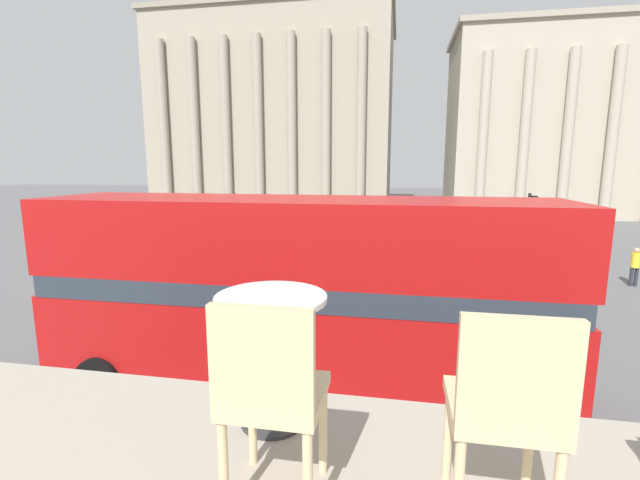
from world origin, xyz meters
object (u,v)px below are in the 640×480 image
cafe_dining_table (272,330)px  cafe_chair_1 (506,407)px  pedestrian_black (331,294)px  pedestrian_yellow (635,264)px  pedestrian_grey (218,237)px  cafe_chair_0 (271,392)px  traffic_light_mid (529,226)px  pedestrian_olive (549,235)px  car_navy (305,252)px  plaza_building_right (567,124)px  plaza_building_left (280,117)px  traffic_light_near (290,255)px  car_black (327,227)px  double_decker_bus (297,287)px

cafe_dining_table → cafe_chair_1: (1.07, -0.53, -0.02)m
pedestrian_black → cafe_dining_table: bearing=-64.6°
pedestrian_yellow → pedestrian_grey: (-19.62, 3.28, 0.04)m
cafe_chair_0 → traffic_light_mid: cafe_chair_0 is taller
cafe_dining_table → pedestrian_olive: (9.37, 24.42, -3.08)m
cafe_chair_0 → traffic_light_mid: (5.74, 16.86, -1.49)m
cafe_dining_table → car_navy: size_ratio=0.17×
plaza_building_right → traffic_light_mid: 32.12m
plaza_building_left → pedestrian_grey: size_ratio=15.81×
plaza_building_left → traffic_light_near: plaza_building_left is taller
plaza_building_left → plaza_building_right: bearing=-5.1°
traffic_light_mid → car_black: (-10.10, 10.69, -1.80)m
pedestrian_grey → double_decker_bus: bearing=-95.5°
traffic_light_mid → cafe_chair_1: bearing=-106.1°
car_navy → pedestrian_black: pedestrian_black is taller
cafe_chair_0 → pedestrian_olive: cafe_chair_0 is taller
car_black → pedestrian_olive: size_ratio=2.61×
cafe_chair_0 → pedestrian_yellow: 20.56m
cafe_dining_table → cafe_chair_0: cafe_chair_0 is taller
traffic_light_mid → pedestrian_yellow: bearing=9.9°
cafe_chair_1 → double_decker_bus: bearing=112.0°
plaza_building_right → pedestrian_black: bearing=-117.6°
traffic_light_near → car_black: 17.41m
cafe_chair_0 → pedestrian_olive: size_ratio=0.57×
plaza_building_right → traffic_light_mid: plaza_building_right is taller
traffic_light_near → car_black: traffic_light_near is taller
plaza_building_right → pedestrian_grey: (-26.39, -25.35, -8.10)m
plaza_building_right → pedestrian_black: 40.48m
traffic_light_mid → pedestrian_grey: 15.83m
traffic_light_near → car_black: (-1.78, 17.24, -1.64)m
traffic_light_near → pedestrian_olive: 18.89m
car_black → pedestrian_olive: (13.56, -2.54, 0.22)m
cafe_dining_table → pedestrian_black: bearing=97.1°
traffic_light_near → car_black: size_ratio=0.85×
plaza_building_right → pedestrian_olive: (-7.71, -21.24, -8.13)m
cafe_chair_1 → plaza_building_left: (-14.46, 48.90, 6.62)m
cafe_dining_table → plaza_building_left: (-13.38, 48.37, 6.60)m
double_decker_bus → pedestrian_olive: (10.76, 18.01, -1.43)m
plaza_building_right → pedestrian_black: size_ratio=13.45×
pedestrian_black → pedestrian_olive: bearing=70.8°
cafe_chair_1 → car_navy: (-4.87, 18.60, -3.28)m
cafe_chair_0 → pedestrian_yellow: size_ratio=0.57×
cafe_chair_1 → traffic_light_mid: cafe_chair_1 is taller
cafe_chair_1 → pedestrian_grey: bearing=119.0°
double_decker_bus → cafe_chair_1: cafe_chair_1 is taller
car_black → pedestrian_black: (2.89, -16.46, 0.28)m
pedestrian_black → car_navy: bearing=126.6°
cafe_chair_1 → traffic_light_near: 10.95m
car_navy → pedestrian_yellow: size_ratio=2.61×
traffic_light_mid → pedestrian_grey: size_ratio=2.29×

